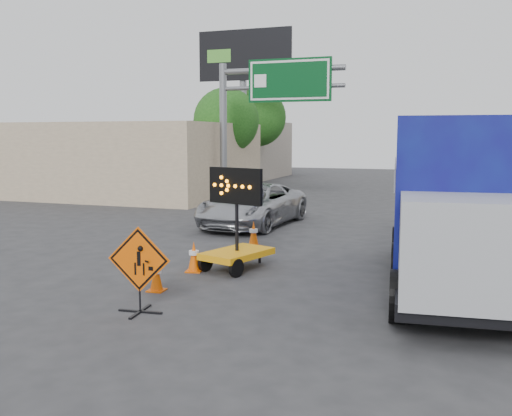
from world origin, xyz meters
The scene contains 14 objects.
ground centered at (0.00, 0.00, 0.00)m, with size 100.00×100.00×0.00m, color #2D2D30.
storefront_left_near centered at (-14.00, 20.00, 2.00)m, with size 14.00×10.00×4.00m, color #CDB694.
storefront_left_far centered at (-15.00, 34.00, 2.20)m, with size 12.00×10.00×4.40m, color #A6988B.
highway_gantry centered at (-4.43, 17.96, 5.07)m, with size 6.18×0.38×6.90m.
billboard centered at (-8.35, 25.87, 7.35)m, with size 6.10×0.54×9.85m.
tree_left_near centered at (-8.00, 22.00, 4.16)m, with size 3.71×3.71×6.03m.
tree_left_far centered at (-9.00, 30.00, 4.60)m, with size 4.10×4.10×6.66m.
construction_sign centered at (-1.10, 1.04, 0.88)m, with size 1.25×0.89×1.66m.
arrow_board centered at (-0.65, 4.93, 0.58)m, with size 1.58×2.04×2.56m.
pickup_truck centered at (-2.67, 11.68, 0.78)m, with size 2.60×5.64×1.57m, color #A8AAAF.
box_truck centered at (4.41, 4.86, 1.67)m, with size 3.07×7.97×3.69m.
cone_a centered at (-1.56, 2.49, 0.35)m, with size 0.37×0.37×0.70m.
cone_b centered at (-1.57, 4.37, 0.37)m, with size 0.45×0.45×0.75m.
cone_c centered at (-1.26, 7.85, 0.39)m, with size 0.46×0.46×0.78m.
Camera 1 is at (4.49, -8.10, 3.34)m, focal length 40.00 mm.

